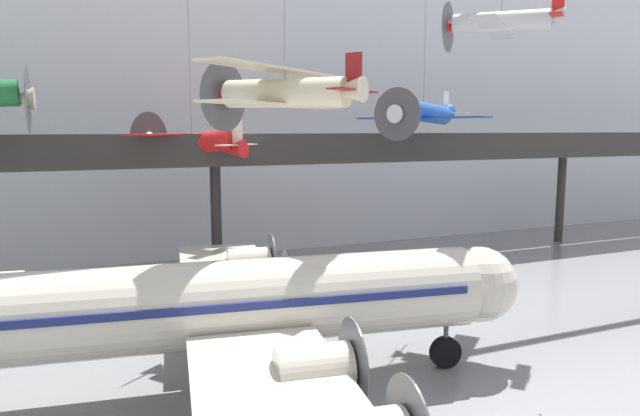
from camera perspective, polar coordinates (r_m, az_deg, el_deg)
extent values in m
cube|color=silver|center=(45.35, -12.77, 11.25)|extent=(140.00, 3.00, 25.17)
cube|color=#2D2B28|center=(37.02, -10.16, 4.94)|extent=(110.00, 3.20, 0.90)
cube|color=#2D2B28|center=(35.49, -9.63, 6.44)|extent=(110.00, 0.12, 1.10)
cylinder|color=#2D2B28|center=(38.39, -10.33, -1.27)|extent=(0.70, 0.70, 7.50)
cylinder|color=#2D2B28|center=(53.78, 22.91, 0.84)|extent=(0.70, 0.70, 7.50)
cylinder|color=beige|center=(21.48, -9.22, -9.39)|extent=(19.33, 5.94, 3.17)
sphere|color=beige|center=(24.60, 15.61, -7.34)|extent=(3.10, 3.10, 3.10)
cube|color=navy|center=(21.38, -9.24, -8.58)|extent=(18.02, 5.80, 0.29)
cube|color=beige|center=(29.10, -9.35, -6.24)|extent=(6.18, 12.72, 0.28)
cylinder|color=beige|center=(26.66, -5.93, -7.38)|extent=(2.42, 1.83, 1.52)
cylinder|color=#4C4C51|center=(26.86, -3.34, -7.23)|extent=(0.48, 2.87, 2.89)
cylinder|color=beige|center=(30.64, -7.13, -5.37)|extent=(2.42, 1.83, 1.52)
cylinder|color=#4C4C51|center=(30.82, -4.87, -5.26)|extent=(0.48, 2.87, 2.89)
cylinder|color=beige|center=(17.38, -0.68, -15.88)|extent=(2.42, 1.83, 1.52)
cylinder|color=#4C4C51|center=(17.69, 3.30, -15.45)|extent=(0.48, 2.87, 2.89)
cylinder|color=#4C4C51|center=(24.60, 12.47, -12.59)|extent=(0.20, 0.20, 1.21)
cylinder|color=black|center=(24.82, 12.43, -13.90)|extent=(1.34, 0.57, 1.30)
cylinder|color=#4C4C51|center=(24.59, -9.17, -12.51)|extent=(0.20, 0.20, 1.21)
cylinder|color=black|center=(24.81, -9.13, -13.83)|extent=(1.34, 0.57, 1.30)
cylinder|color=#4C4C51|center=(19.94, -7.67, -17.52)|extent=(0.20, 0.20, 1.21)
cylinder|color=black|center=(20.21, -7.64, -19.08)|extent=(1.34, 0.57, 1.30)
cylinder|color=beige|center=(25.15, -3.52, 11.40)|extent=(4.63, 5.58, 1.34)
cone|color=maroon|center=(27.01, -9.23, 10.97)|extent=(1.50, 1.47, 1.12)
cylinder|color=#4C4C51|center=(27.15, -9.60, 10.94)|extent=(2.62, 1.99, 3.25)
cone|color=beige|center=(23.67, 2.56, 11.73)|extent=(1.83, 1.94, 1.09)
cube|color=beige|center=(25.43, -4.25, 13.61)|extent=(8.17, 6.66, 0.10)
cube|color=beige|center=(25.33, -4.22, 10.24)|extent=(8.17, 6.66, 0.10)
cube|color=maroon|center=(23.56, 3.38, 13.47)|extent=(0.49, 0.62, 1.50)
cube|color=maroon|center=(23.50, 3.37, 11.65)|extent=(3.04, 2.54, 0.06)
cylinder|color=#1E4CAD|center=(39.45, 10.29, 9.42)|extent=(6.11, 4.15, 1.65)
cone|color=white|center=(36.60, 7.87, 9.29)|extent=(1.46, 1.51, 1.16)
cylinder|color=#4C4C51|center=(36.40, 7.69, 9.28)|extent=(1.65, 2.95, 3.34)
cone|color=#1E4CAD|center=(42.15, 12.24, 9.51)|extent=(2.04, 1.79, 1.19)
cube|color=#1E4CAD|center=(39.11, 10.01, 8.87)|extent=(5.85, 8.95, 0.10)
cube|color=white|center=(42.51, 12.49, 10.28)|extent=(0.69, 0.42, 1.54)
cube|color=white|center=(42.49, 12.46, 9.24)|extent=(2.28, 3.29, 0.06)
cylinder|color=slate|center=(39.81, 10.45, 15.68)|extent=(0.04, 0.04, 7.41)
cone|color=beige|center=(32.31, -27.59, 9.67)|extent=(1.07, 1.20, 1.18)
cylinder|color=#4C4C51|center=(32.29, -27.17, 9.68)|extent=(0.08, 3.42, 3.42)
cylinder|color=red|center=(36.21, -12.69, 6.25)|extent=(5.01, 5.64, 1.93)
cone|color=silver|center=(38.35, -16.46, 6.72)|extent=(1.54, 1.52, 1.15)
cylinder|color=#4C4C51|center=(38.51, -16.71, 6.75)|extent=(2.58, 2.16, 3.33)
cone|color=red|center=(34.38, -8.78, 5.74)|extent=(1.97, 2.05, 1.26)
cube|color=red|center=(36.45, -13.18, 7.20)|extent=(8.14, 7.14, 0.10)
cube|color=silver|center=(34.14, -8.30, 7.56)|extent=(0.53, 0.62, 1.54)
cube|color=silver|center=(34.15, -8.28, 6.27)|extent=(3.04, 2.71, 0.06)
cylinder|color=slate|center=(36.47, -12.95, 14.63)|extent=(0.04, 0.04, 9.36)
cylinder|color=silver|center=(30.50, 17.67, 17.34)|extent=(3.77, 4.13, 1.07)
cone|color=red|center=(30.94, 13.01, 17.25)|extent=(1.15, 1.14, 0.86)
cylinder|color=#4C4C51|center=(30.98, 12.69, 17.24)|extent=(1.90, 1.67, 2.49)
cone|color=silver|center=(30.25, 22.09, 17.33)|extent=(1.44, 1.48, 0.84)
cube|color=silver|center=(30.49, 17.10, 16.82)|extent=(6.00, 5.44, 0.10)
cube|color=red|center=(30.33, 22.71, 18.27)|extent=(0.42, 0.46, 1.15)
cube|color=red|center=(30.23, 22.65, 17.20)|extent=(2.25, 2.06, 0.06)
sphere|color=#B2B5BA|center=(19.98, 21.19, -18.68)|extent=(0.10, 0.10, 0.10)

